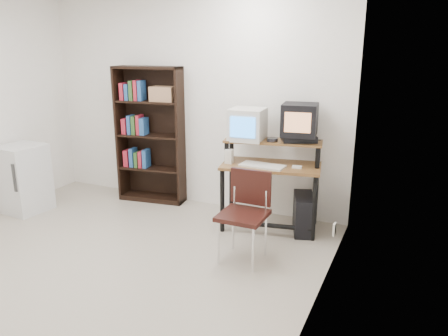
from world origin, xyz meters
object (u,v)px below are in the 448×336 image
at_px(computer_desk, 271,170).
at_px(pc_tower, 303,214).
at_px(crt_monitor, 248,124).
at_px(school_chair, 246,206).
at_px(crt_tv, 300,120).
at_px(bookshelf, 151,133).
at_px(mini_fridge, 23,178).

distance_m(computer_desk, pc_tower, 0.60).
relative_size(crt_monitor, school_chair, 0.48).
distance_m(computer_desk, school_chair, 0.79).
bearing_deg(computer_desk, pc_tower, -7.42).
height_order(crt_tv, pc_tower, crt_tv).
height_order(crt_monitor, pc_tower, crt_monitor).
height_order(computer_desk, bookshelf, bookshelf).
xyz_separation_m(pc_tower, school_chair, (-0.36, -0.80, 0.31)).
distance_m(pc_tower, bookshelf, 2.20).
xyz_separation_m(computer_desk, school_chair, (0.01, -0.78, -0.15)).
distance_m(computer_desk, crt_monitor, 0.56).
relative_size(computer_desk, school_chair, 1.34).
distance_m(bookshelf, mini_fridge, 1.64).
height_order(computer_desk, mini_fridge, computer_desk).
bearing_deg(pc_tower, school_chair, -133.03).
bearing_deg(pc_tower, computer_desk, 164.59).
relative_size(computer_desk, crt_monitor, 2.82).
bearing_deg(mini_fridge, crt_tv, 20.35).
xyz_separation_m(crt_monitor, bookshelf, (-1.40, 0.21, -0.25)).
xyz_separation_m(crt_tv, school_chair, (-0.24, -0.91, -0.70)).
distance_m(crt_monitor, school_chair, 1.07).
xyz_separation_m(pc_tower, bookshelf, (-2.08, 0.22, 0.68)).
bearing_deg(school_chair, pc_tower, 65.98).
bearing_deg(computer_desk, mini_fridge, -176.12).
xyz_separation_m(crt_monitor, pc_tower, (0.68, -0.02, -0.93)).
distance_m(computer_desk, mini_fridge, 3.02).
height_order(computer_desk, school_chair, computer_desk).
relative_size(pc_tower, mini_fridge, 0.55).
relative_size(crt_tv, bookshelf, 0.23).
distance_m(crt_tv, school_chair, 1.17).
relative_size(school_chair, mini_fridge, 1.03).
bearing_deg(school_chair, crt_monitor, 111.24).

